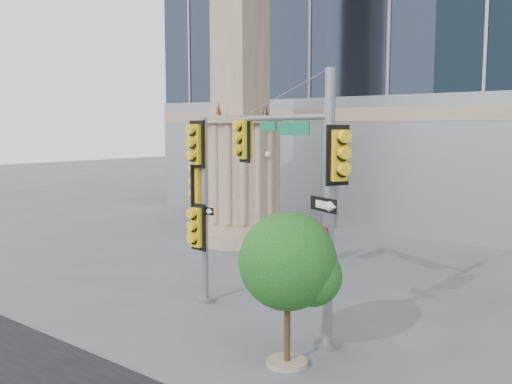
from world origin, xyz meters
The scene contains 5 objects.
ground centered at (0.00, 0.00, 0.00)m, with size 120.00×120.00×0.00m, color #545456.
monument centered at (-6.00, 9.00, 5.52)m, with size 4.40×4.40×16.60m.
main_signal_pole centered at (2.01, 1.76, 3.62)m, with size 4.28×2.09×5.83m.
secondary_signal_pole centered at (-1.28, 1.90, 2.87)m, with size 0.84×0.68×4.89m.
street_tree centered at (2.91, 0.10, 1.99)m, with size 1.94×1.90×3.03m.
Camera 1 is at (9.18, -8.63, 4.65)m, focal length 40.00 mm.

